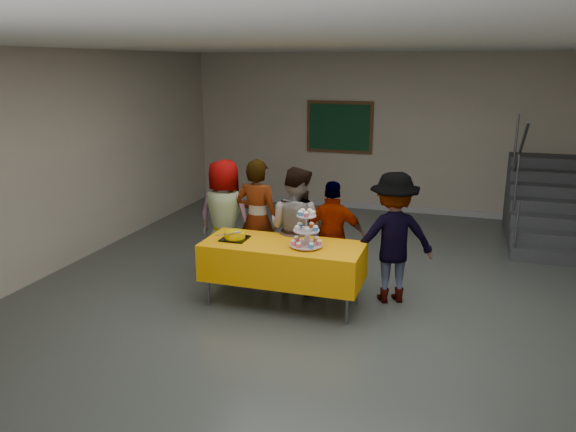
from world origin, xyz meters
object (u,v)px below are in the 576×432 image
at_px(schoolchild_c, 296,229).
at_px(schoolchild_e, 393,238).
at_px(schoolchild_d, 333,238).
at_px(staircase, 549,208).
at_px(cupcake_stand, 306,232).
at_px(noticeboard, 339,127).
at_px(bake_table, 283,261).
at_px(schoolchild_a, 225,218).
at_px(bear_cake, 235,235).
at_px(schoolchild_b, 257,220).

relative_size(schoolchild_c, schoolchild_e, 1.00).
relative_size(schoolchild_d, staircase, 0.59).
height_order(cupcake_stand, schoolchild_c, schoolchild_c).
bearing_deg(cupcake_stand, noticeboard, 98.52).
height_order(schoolchild_e, staircase, staircase).
relative_size(bake_table, schoolchild_c, 1.19).
relative_size(schoolchild_a, schoolchild_d, 1.11).
relative_size(bear_cake, staircase, 0.15).
distance_m(schoolchild_c, noticeboard, 4.37).
bearing_deg(schoolchild_e, bake_table, 1.41).
distance_m(schoolchild_d, noticeboard, 4.42).
xyz_separation_m(schoolchild_b, schoolchild_e, (1.79, -0.17, -0.02)).
relative_size(schoolchild_e, noticeboard, 1.22).
bearing_deg(noticeboard, schoolchild_b, -92.18).
bearing_deg(schoolchild_c, schoolchild_d, -159.99).
distance_m(schoolchild_a, staircase, 5.47).
relative_size(bake_table, noticeboard, 1.45).
xyz_separation_m(bear_cake, schoolchild_e, (1.80, 0.56, -0.04)).
xyz_separation_m(bear_cake, noticeboard, (0.16, 4.84, 0.77)).
bearing_deg(schoolchild_a, schoolchild_b, 179.13).
xyz_separation_m(schoolchild_a, schoolchild_b, (0.49, -0.04, 0.02)).
distance_m(schoolchild_d, schoolchild_e, 0.74).
height_order(schoolchild_b, staircase, staircase).
bearing_deg(schoolchild_b, bake_table, 132.12).
xyz_separation_m(cupcake_stand, schoolchild_c, (-0.30, 0.59, -0.16)).
distance_m(schoolchild_c, staircase, 4.80).
distance_m(cupcake_stand, schoolchild_b, 1.17).
bearing_deg(cupcake_stand, schoolchild_d, 74.86).
xyz_separation_m(schoolchild_a, staircase, (4.41, 3.23, -0.30)).
xyz_separation_m(bake_table, schoolchild_b, (-0.59, 0.71, 0.26)).
height_order(schoolchild_a, schoolchild_d, schoolchild_a).
distance_m(schoolchild_d, staircase, 4.46).
relative_size(cupcake_stand, noticeboard, 0.34).
distance_m(schoolchild_b, schoolchild_d, 1.07).
bearing_deg(schoolchild_a, bear_cake, 125.71).
relative_size(bear_cake, schoolchild_a, 0.23).
bearing_deg(schoolchild_b, schoolchild_d, 175.14).
relative_size(bake_table, schoolchild_e, 1.18).
xyz_separation_m(bake_table, schoolchild_d, (0.47, 0.57, 0.16)).
distance_m(schoolchild_e, staircase, 4.06).
bearing_deg(bake_table, staircase, 50.01).
distance_m(staircase, noticeboard, 4.02).
bearing_deg(staircase, schoolchild_e, -121.79).
bearing_deg(bear_cake, cupcake_stand, -1.38).
bearing_deg(noticeboard, bear_cake, -91.94).
bearing_deg(schoolchild_a, schoolchild_c, 173.09).
bearing_deg(schoolchild_d, schoolchild_a, -14.38).
bearing_deg(cupcake_stand, bake_table, 171.06).
distance_m(bake_table, noticeboard, 4.94).
xyz_separation_m(schoolchild_c, staircase, (3.34, 3.44, -0.30)).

